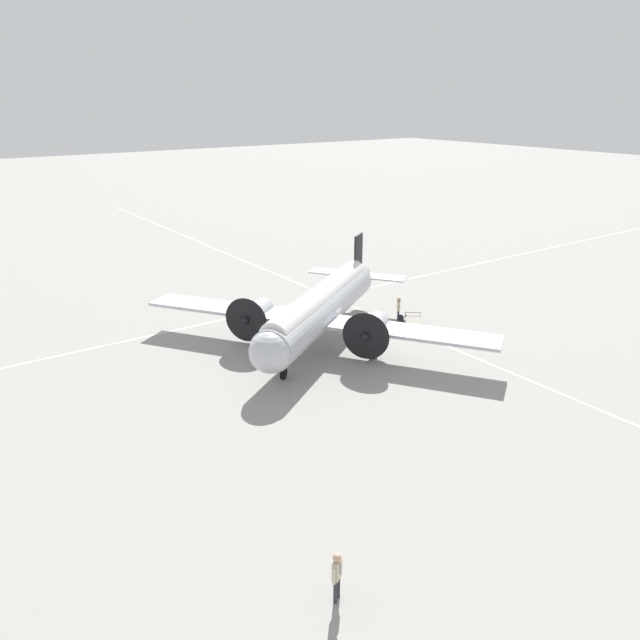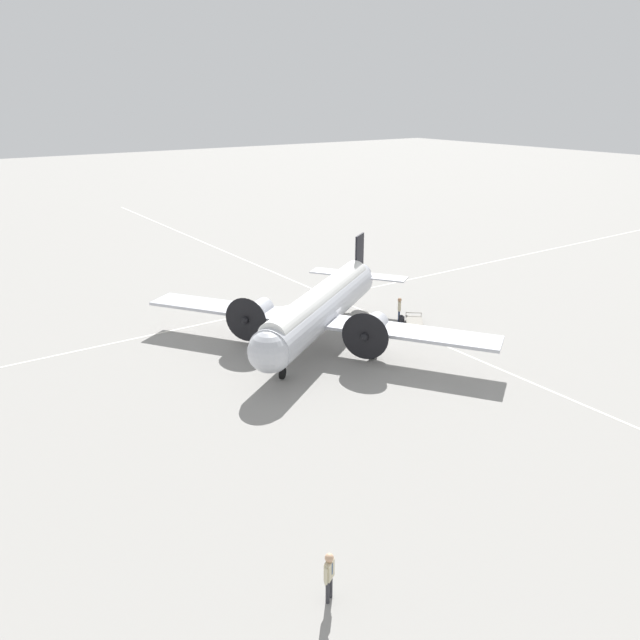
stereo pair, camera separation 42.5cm
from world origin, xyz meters
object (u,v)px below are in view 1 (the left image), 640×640
Objects in this scene: crew_foreground at (337,572)px; baggage_cart at (414,320)px; airliner_main at (318,309)px; passenger_boarding at (399,307)px; suitcase_near_door at (401,319)px.

crew_foreground is 0.80× the size of baggage_cart.
airliner_main is 9.08× the size of baggage_cart.
passenger_boarding is 0.78× the size of baggage_cart.
airliner_main is 35.23× the size of suitcase_near_door.
crew_foreground is 3.12× the size of suitcase_near_door.
airliner_main is 11.62× the size of passenger_boarding.
airliner_main is at bearing -48.30° from passenger_boarding.
airliner_main is 7.67m from suitcase_near_door.
suitcase_near_door is (-0.39, 0.09, -0.81)m from passenger_boarding.
passenger_boarding reaches higher than suitcase_near_door.
suitcase_near_door is at bearing 25.56° from passenger_boarding.
suitcase_near_door is at bearing -168.40° from crew_foreground.
crew_foreground is at bearing 22.62° from airliner_main.
crew_foreground is (-18.19, 12.14, -1.36)m from airliner_main.
baggage_cart is (-0.67, -7.92, -2.20)m from airliner_main.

